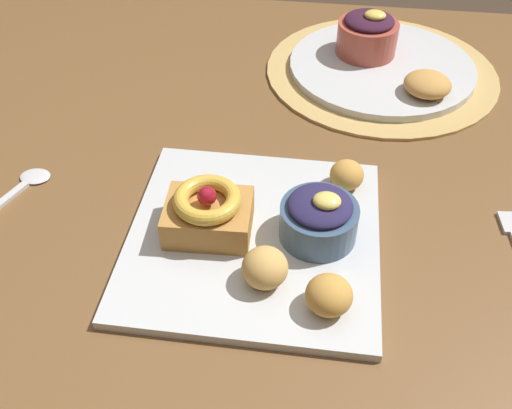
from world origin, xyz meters
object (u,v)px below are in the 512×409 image
at_px(back_ramekin, 368,34).
at_px(spoon, 20,188).
at_px(front_plate, 254,237).
at_px(fritter_middle, 347,175).
at_px(berry_ramekin, 319,218).
at_px(back_plate, 382,67).
at_px(back_pastry, 427,84).
at_px(cake_slice, 208,213).
at_px(fritter_front, 265,268).
at_px(fritter_back, 329,295).

bearing_deg(back_ramekin, spoon, -138.63).
height_order(front_plate, fritter_middle, fritter_middle).
bearing_deg(berry_ramekin, spoon, 173.91).
relative_size(back_plate, back_pastry, 4.25).
bearing_deg(back_ramekin, cake_slice, -112.52).
relative_size(fritter_middle, spoon, 0.35).
relative_size(fritter_middle, back_plate, 0.14).
bearing_deg(spoon, cake_slice, -79.72).
bearing_deg(back_plate, berry_ramekin, -101.79).
xyz_separation_m(back_plate, back_pastry, (0.06, -0.08, 0.02)).
xyz_separation_m(front_plate, back_ramekin, (0.13, 0.43, 0.04)).
relative_size(fritter_front, fritter_middle, 1.17).
bearing_deg(front_plate, back_pastry, 55.84).
bearing_deg(cake_slice, fritter_middle, 32.36).
relative_size(berry_ramekin, back_pastry, 1.26).
bearing_deg(fritter_front, back_plate, 74.02).
distance_m(fritter_back, spoon, 0.42).
bearing_deg(fritter_front, fritter_back, -20.90).
distance_m(fritter_middle, back_plate, 0.31).
xyz_separation_m(cake_slice, back_pastry, (0.27, 0.32, -0.01)).
relative_size(berry_ramekin, fritter_middle, 2.06).
distance_m(front_plate, spoon, 0.31).
bearing_deg(back_pastry, fritter_back, -107.28).
height_order(berry_ramekin, back_ramekin, back_ramekin).
relative_size(fritter_middle, back_ramekin, 0.44).
distance_m(berry_ramekin, back_plate, 0.40).
relative_size(fritter_middle, fritter_back, 0.89).
distance_m(cake_slice, back_plate, 0.45).
bearing_deg(front_plate, cake_slice, -179.94).
distance_m(front_plate, back_ramekin, 0.45).
bearing_deg(fritter_back, berry_ramekin, 99.08).
bearing_deg(back_plate, spoon, -142.71).
distance_m(cake_slice, spoon, 0.26).
distance_m(fritter_front, back_ramekin, 0.51).
distance_m(front_plate, back_pastry, 0.39).
distance_m(back_ramekin, back_pastry, 0.14).
bearing_deg(cake_slice, berry_ramekin, 3.66).
relative_size(back_plate, spoon, 2.47).
distance_m(fritter_front, back_pastry, 0.44).
distance_m(berry_ramekin, back_ramekin, 0.43).
bearing_deg(back_plate, fritter_front, -105.98).
relative_size(front_plate, back_plate, 0.96).
distance_m(fritter_front, fritter_middle, 0.18).
bearing_deg(front_plate, berry_ramekin, 6.21).
bearing_deg(front_plate, spoon, 171.04).
distance_m(front_plate, berry_ramekin, 0.08).
bearing_deg(cake_slice, back_plate, 62.73).
height_order(cake_slice, back_pastry, cake_slice).
xyz_separation_m(back_plate, spoon, (-0.46, -0.35, -0.01)).
relative_size(berry_ramekin, back_ramekin, 0.90).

